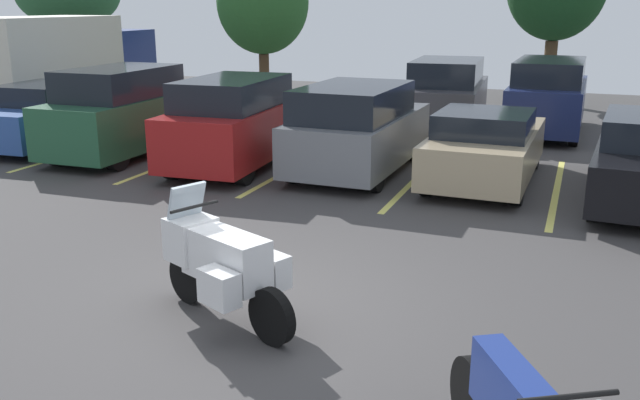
{
  "coord_description": "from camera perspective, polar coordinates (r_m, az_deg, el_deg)",
  "views": [
    {
      "loc": [
        3.27,
        -6.48,
        3.36
      ],
      "look_at": [
        0.07,
        1.85,
        0.78
      ],
      "focal_mm": 38.4,
      "sensor_mm": 36.0,
      "label": 1
    }
  ],
  "objects": [
    {
      "name": "parking_stripes",
      "position": [
        14.1,
        2.8,
        2.32
      ],
      "size": [
        18.67,
        5.16,
        0.01
      ],
      "color": "#EAE066",
      "rests_on": "ground"
    },
    {
      "name": "motorcycle_touring",
      "position": [
        7.48,
        -8.28,
        -5.11
      ],
      "size": [
        1.93,
        1.21,
        1.44
      ],
      "color": "black",
      "rests_on": "ground"
    },
    {
      "name": "ground",
      "position": [
        8.02,
        -5.29,
        -9.12
      ],
      "size": [
        44.0,
        44.0,
        0.1
      ],
      "primitive_type": "cube",
      "color": "#423F3F"
    },
    {
      "name": "car_grey",
      "position": [
        13.98,
        3.16,
        5.95
      ],
      "size": [
        1.97,
        4.3,
        1.81
      ],
      "color": "slate",
      "rests_on": "ground"
    },
    {
      "name": "box_truck",
      "position": [
        23.13,
        -20.7,
        10.68
      ],
      "size": [
        2.4,
        6.88,
        2.97
      ],
      "color": "navy",
      "rests_on": "ground"
    },
    {
      "name": "tree_rear",
      "position": [
        25.48,
        -4.8,
        16.13
      ],
      "size": [
        3.29,
        3.29,
        5.25
      ],
      "color": "#4C3823",
      "rests_on": "ground"
    },
    {
      "name": "car_far_navy",
      "position": [
        19.24,
        18.48,
        8.21
      ],
      "size": [
        1.85,
        4.63,
        1.95
      ],
      "color": "navy",
      "rests_on": "ground"
    },
    {
      "name": "car_red",
      "position": [
        14.62,
        -6.89,
        6.44
      ],
      "size": [
        2.04,
        4.57,
        1.88
      ],
      "color": "maroon",
      "rests_on": "ground"
    },
    {
      "name": "car_tan",
      "position": [
        13.57,
        13.63,
        4.31
      ],
      "size": [
        1.91,
        4.28,
        1.42
      ],
      "color": "tan",
      "rests_on": "ground"
    },
    {
      "name": "car_far_charcoal",
      "position": [
        19.33,
        10.52,
        8.64
      ],
      "size": [
        2.17,
        4.75,
        1.9
      ],
      "color": "#38383D",
      "rests_on": "ground"
    },
    {
      "name": "car_green",
      "position": [
        16.28,
        -15.91,
        7.06
      ],
      "size": [
        1.87,
        4.49,
        1.98
      ],
      "color": "#235638",
      "rests_on": "ground"
    },
    {
      "name": "car_blue",
      "position": [
        18.07,
        -21.31,
        6.63
      ],
      "size": [
        2.08,
        4.68,
        1.51
      ],
      "color": "#2D519E",
      "rests_on": "ground"
    }
  ]
}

